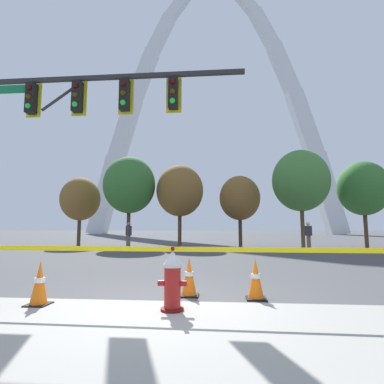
{
  "coord_description": "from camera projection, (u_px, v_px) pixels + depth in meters",
  "views": [
    {
      "loc": [
        0.96,
        -5.33,
        1.3
      ],
      "look_at": [
        0.07,
        5.0,
        2.5
      ],
      "focal_mm": 28.57,
      "sensor_mm": 36.0,
      "label": 1
    }
  ],
  "objects": [
    {
      "name": "traffic_cone_curb_edge",
      "position": [
        40.0,
        283.0,
        5.13
      ],
      "size": [
        0.36,
        0.36,
        0.73
      ],
      "color": "black",
      "rests_on": "ground"
    },
    {
      "name": "traffic_cone_by_hydrant",
      "position": [
        256.0,
        279.0,
        5.56
      ],
      "size": [
        0.36,
        0.36,
        0.73
      ],
      "color": "black",
      "rests_on": "ground"
    },
    {
      "name": "traffic_cone_mid_sidewalk",
      "position": [
        189.0,
        277.0,
        5.82
      ],
      "size": [
        0.36,
        0.36,
        0.73
      ],
      "color": "black",
      "rests_on": "ground"
    },
    {
      "name": "tree_center_right",
      "position": [
        240.0,
        198.0,
        20.69
      ],
      "size": [
        2.73,
        2.73,
        4.79
      ],
      "color": "#473323",
      "rests_on": "ground"
    },
    {
      "name": "tree_center_left",
      "position": [
        180.0,
        191.0,
        20.25
      ],
      "size": [
        3.1,
        3.1,
        5.43
      ],
      "color": "#473323",
      "rests_on": "ground"
    },
    {
      "name": "monument_arch",
      "position": [
        213.0,
        117.0,
        59.79
      ],
      "size": [
        48.33,
        3.13,
        52.88
      ],
      "color": "silver",
      "rests_on": "ground"
    },
    {
      "name": "fire_hydrant",
      "position": [
        173.0,
        280.0,
        4.81
      ],
      "size": [
        0.46,
        0.48,
        0.99
      ],
      "color": "#5E0F0D",
      "rests_on": "ground"
    },
    {
      "name": "tree_right_mid",
      "position": [
        301.0,
        181.0,
        19.3
      ],
      "size": [
        3.53,
        3.53,
        6.18
      ],
      "color": "brown",
      "rests_on": "ground"
    },
    {
      "name": "tree_far_left",
      "position": [
        80.0,
        199.0,
        21.31
      ],
      "size": [
        2.72,
        2.72,
        4.77
      ],
      "color": "#473323",
      "rests_on": "ground"
    },
    {
      "name": "ground_plane",
      "position": [
        163.0,
        304.0,
        5.21
      ],
      "size": [
        240.0,
        240.0,
        0.0
      ],
      "primitive_type": "plane",
      "color": "#474749"
    },
    {
      "name": "tree_left_mid",
      "position": [
        129.0,
        185.0,
        20.19
      ],
      "size": [
        3.41,
        3.41,
        5.96
      ],
      "color": "#473323",
      "rests_on": "ground"
    },
    {
      "name": "tree_far_right",
      "position": [
        363.0,
        188.0,
        19.59
      ],
      "size": [
        3.16,
        3.16,
        5.53
      ],
      "color": "#473323",
      "rests_on": "ground"
    },
    {
      "name": "pedestrian_walking_left",
      "position": [
        129.0,
        236.0,
        17.61
      ],
      "size": [
        0.39,
        0.38,
        1.59
      ],
      "color": "brown",
      "rests_on": "ground"
    },
    {
      "name": "pedestrian_standing_center",
      "position": [
        309.0,
        236.0,
        16.96
      ],
      "size": [
        0.37,
        0.39,
        1.59
      ],
      "color": "brown",
      "rests_on": "ground"
    },
    {
      "name": "caution_tape_barrier",
      "position": [
        181.0,
        263.0,
        4.91
      ],
      "size": [
        6.63,
        0.16,
        1.03
      ],
      "color": "#232326",
      "rests_on": "ground"
    },
    {
      "name": "traffic_signal_gantry",
      "position": [
        62.0,
        119.0,
        8.78
      ],
      "size": [
        7.82,
        0.44,
        6.0
      ],
      "color": "#232326",
      "rests_on": "ground"
    }
  ]
}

